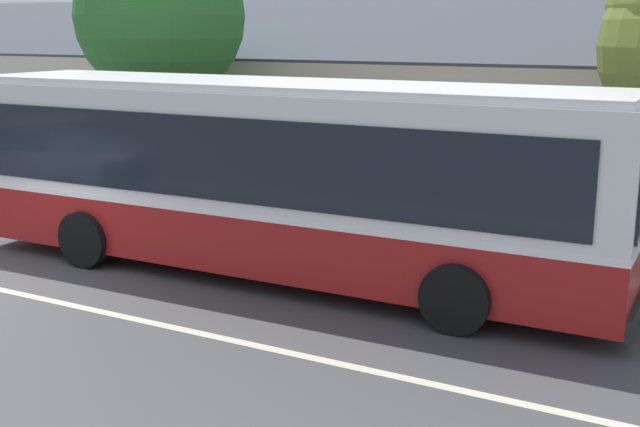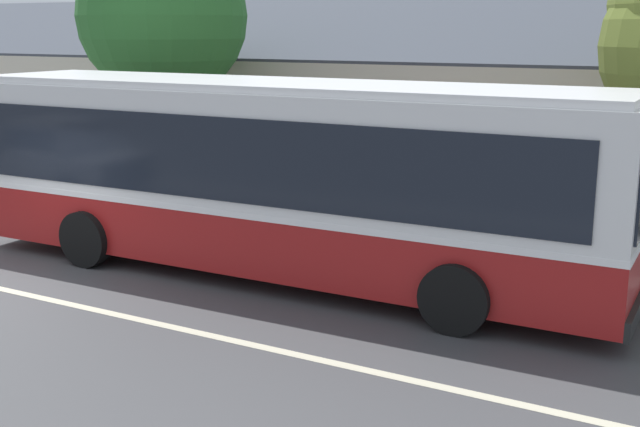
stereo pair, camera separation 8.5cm
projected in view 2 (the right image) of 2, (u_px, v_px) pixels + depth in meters
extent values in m
cube|color=gray|center=(219.00, 211.00, 18.03)|extent=(60.00, 3.00, 0.15)
cube|color=beige|center=(294.00, 107.00, 25.80)|extent=(26.14, 9.11, 3.25)
cube|color=#424751|center=(253.00, 28.00, 23.30)|extent=(26.74, 4.61, 1.86)
cube|color=#424751|center=(328.00, 28.00, 27.18)|extent=(26.74, 4.61, 1.86)
cube|color=black|center=(123.00, 110.00, 23.28)|extent=(1.10, 0.06, 1.30)
cube|color=black|center=(305.00, 121.00, 20.42)|extent=(1.10, 0.06, 1.30)
cube|color=black|center=(546.00, 136.00, 17.55)|extent=(1.10, 0.06, 1.30)
cube|color=#4C3323|center=(335.00, 152.00, 20.17)|extent=(1.00, 0.06, 2.10)
cube|color=maroon|center=(277.00, 230.00, 13.59)|extent=(11.57, 2.63, 0.96)
cube|color=white|center=(277.00, 200.00, 13.47)|extent=(11.59, 2.65, 0.10)
cube|color=silver|center=(276.00, 144.00, 13.25)|extent=(11.57, 2.63, 1.80)
cube|color=silver|center=(276.00, 85.00, 13.03)|extent=(11.34, 2.50, 0.12)
cube|color=black|center=(313.00, 140.00, 14.36)|extent=(10.62, 0.15, 1.30)
cube|color=black|center=(233.00, 161.00, 12.19)|extent=(10.62, 0.15, 1.30)
cube|color=black|center=(640.00, 305.00, 10.99)|extent=(0.11, 2.50, 0.28)
cube|color=#B21919|center=(247.00, 207.00, 15.34)|extent=(3.23, 0.07, 0.67)
cube|color=black|center=(567.00, 198.00, 12.43)|extent=(0.90, 0.04, 2.51)
cylinder|color=black|center=(505.00, 254.00, 13.07)|extent=(1.00, 0.29, 1.00)
cylinder|color=black|center=(455.00, 299.00, 10.93)|extent=(1.00, 0.29, 1.00)
cylinder|color=black|center=(175.00, 211.00, 16.18)|extent=(1.00, 0.29, 1.00)
cylinder|color=black|center=(86.00, 239.00, 14.03)|extent=(1.00, 0.29, 1.00)
cube|color=brown|center=(130.00, 183.00, 18.52)|extent=(1.69, 0.10, 0.04)
cube|color=brown|center=(125.00, 184.00, 18.40)|extent=(1.69, 0.10, 0.04)
cube|color=brown|center=(121.00, 185.00, 18.27)|extent=(1.69, 0.10, 0.04)
cube|color=brown|center=(117.00, 173.00, 18.10)|extent=(1.69, 0.04, 0.10)
cube|color=brown|center=(116.00, 167.00, 18.07)|extent=(1.69, 0.04, 0.10)
cube|color=black|center=(149.00, 197.00, 18.13)|extent=(0.08, 0.43, 0.45)
cube|color=black|center=(104.00, 191.00, 18.77)|extent=(0.08, 0.43, 0.45)
cube|color=brown|center=(260.00, 198.00, 16.89)|extent=(1.89, 0.10, 0.04)
cube|color=brown|center=(257.00, 199.00, 16.77)|extent=(1.89, 0.10, 0.04)
cube|color=brown|center=(253.00, 201.00, 16.65)|extent=(1.89, 0.10, 0.04)
cube|color=brown|center=(249.00, 188.00, 16.47)|extent=(1.89, 0.04, 0.10)
cube|color=brown|center=(249.00, 181.00, 16.44)|extent=(1.89, 0.04, 0.10)
cube|color=black|center=(288.00, 214.00, 16.47)|extent=(0.08, 0.43, 0.45)
cube|color=black|center=(227.00, 206.00, 17.18)|extent=(0.08, 0.43, 0.45)
cylinder|color=#4C3828|center=(168.00, 133.00, 20.13)|extent=(0.32, 0.32, 3.04)
sphere|color=#2D6B2D|center=(163.00, 16.00, 19.48)|extent=(4.12, 4.12, 4.12)
sphere|color=#2D6B2D|center=(151.00, 42.00, 20.12)|extent=(3.03, 3.03, 3.03)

